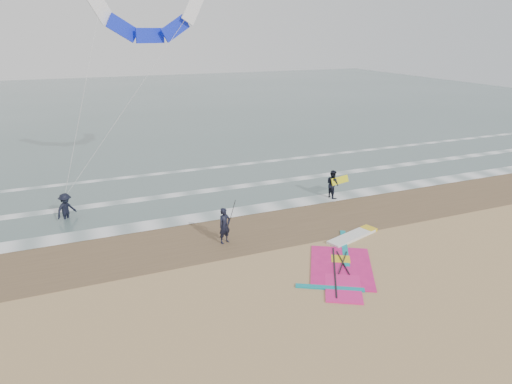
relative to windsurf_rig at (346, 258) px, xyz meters
name	(u,v)px	position (x,y,z in m)	size (l,w,h in m)	color
ground	(355,281)	(-0.65, -1.64, -0.04)	(120.00, 120.00, 0.00)	tan
sea_water	(142,104)	(-0.65, 46.36, -0.03)	(120.00, 80.00, 0.02)	#47605E
wet_sand_band	(285,223)	(-0.65, 4.36, -0.03)	(120.00, 5.00, 0.01)	brown
foam_waterline	(251,194)	(-0.65, 8.81, -0.01)	(120.00, 9.15, 0.02)	white
windsurf_rig	(346,258)	(0.00, 0.00, 0.00)	(5.88, 5.57, 0.14)	white
person_standing	(225,226)	(-4.12, 3.39, 0.78)	(0.60, 0.39, 1.64)	black
person_walking	(333,184)	(3.37, 6.56, 0.77)	(0.79, 0.61, 1.62)	black
person_wading	(65,203)	(-10.54, 8.99, 0.82)	(1.10, 0.63, 1.71)	black
held_pole	(231,217)	(-3.82, 3.39, 1.16)	(0.17, 0.86, 1.82)	black
carried_kiteboard	(340,180)	(3.77, 6.46, 0.99)	(1.30, 0.51, 0.39)	yellow
surf_kite	(149,22)	(-5.31, 11.57, 9.32)	(8.38, 2.90, 9.83)	white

